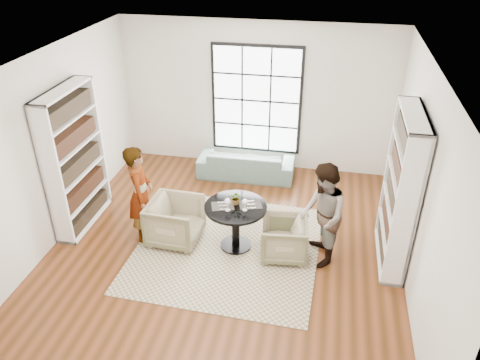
% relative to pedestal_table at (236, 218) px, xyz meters
% --- Properties ---
extents(ground, '(6.00, 6.00, 0.00)m').
position_rel_pedestal_table_xyz_m(ground, '(-0.16, -0.10, -0.56)').
color(ground, brown).
extents(room_shell, '(6.00, 6.01, 6.00)m').
position_rel_pedestal_table_xyz_m(room_shell, '(-0.16, 0.45, 0.70)').
color(room_shell, silver).
rests_on(room_shell, ground).
extents(rug, '(2.96, 2.96, 0.01)m').
position_rel_pedestal_table_xyz_m(rug, '(-0.12, -0.08, -0.56)').
color(rug, '#BBAA8C').
rests_on(rug, ground).
extents(pedestal_table, '(0.97, 0.97, 0.78)m').
position_rel_pedestal_table_xyz_m(pedestal_table, '(0.00, 0.00, 0.00)').
color(pedestal_table, black).
rests_on(pedestal_table, ground).
extents(sofa, '(1.94, 0.79, 0.56)m').
position_rel_pedestal_table_xyz_m(sofa, '(-0.27, 2.35, -0.28)').
color(sofa, slate).
rests_on(sofa, ground).
extents(armchair_left, '(0.86, 0.84, 0.74)m').
position_rel_pedestal_table_xyz_m(armchair_left, '(-0.99, -0.02, -0.19)').
color(armchair_left, tan).
rests_on(armchair_left, ground).
extents(armchair_right, '(0.78, 0.76, 0.65)m').
position_rel_pedestal_table_xyz_m(armchair_right, '(0.77, -0.07, -0.24)').
color(armchair_right, '#C2BA8A').
rests_on(armchair_right, ground).
extents(person_left, '(0.55, 0.69, 1.65)m').
position_rel_pedestal_table_xyz_m(person_left, '(-1.54, -0.02, 0.26)').
color(person_left, gray).
rests_on(person_left, ground).
extents(person_right, '(0.78, 0.92, 1.65)m').
position_rel_pedestal_table_xyz_m(person_right, '(1.32, -0.07, 0.26)').
color(person_right, gray).
rests_on(person_right, ground).
extents(placemat_left, '(0.40, 0.35, 0.01)m').
position_rel_pedestal_table_xyz_m(placemat_left, '(-0.20, -0.04, 0.22)').
color(placemat_left, '#272422').
rests_on(placemat_left, pedestal_table).
extents(placemat_right, '(0.40, 0.35, 0.01)m').
position_rel_pedestal_table_xyz_m(placemat_right, '(0.22, 0.08, 0.22)').
color(placemat_right, '#272422').
rests_on(placemat_right, pedestal_table).
extents(cutlery_left, '(0.20, 0.25, 0.01)m').
position_rel_pedestal_table_xyz_m(cutlery_left, '(-0.20, -0.04, 0.22)').
color(cutlery_left, silver).
rests_on(cutlery_left, placemat_left).
extents(cutlery_right, '(0.20, 0.25, 0.01)m').
position_rel_pedestal_table_xyz_m(cutlery_right, '(0.22, 0.08, 0.22)').
color(cutlery_right, silver).
rests_on(cutlery_right, placemat_right).
extents(wine_glass_left, '(0.09, 0.09, 0.21)m').
position_rel_pedestal_table_xyz_m(wine_glass_left, '(-0.10, -0.14, 0.36)').
color(wine_glass_left, silver).
rests_on(wine_glass_left, pedestal_table).
extents(wine_glass_right, '(0.09, 0.09, 0.20)m').
position_rel_pedestal_table_xyz_m(wine_glass_right, '(0.16, -0.08, 0.35)').
color(wine_glass_right, silver).
rests_on(wine_glass_right, pedestal_table).
extents(flower_centerpiece, '(0.20, 0.18, 0.21)m').
position_rel_pedestal_table_xyz_m(flower_centerpiece, '(-0.00, 0.06, 0.32)').
color(flower_centerpiece, gray).
rests_on(flower_centerpiece, pedestal_table).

